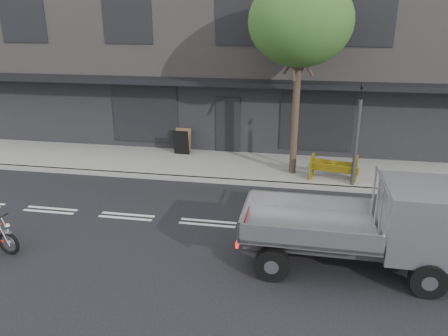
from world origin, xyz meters
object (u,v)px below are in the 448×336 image
at_px(flatbed_ute, 401,221).
at_px(sandwich_board, 181,143).
at_px(street_tree, 300,22).
at_px(construction_barrier, 334,169).
at_px(traffic_light_pole, 356,141).

distance_m(flatbed_ute, sandwich_board, 9.96).
distance_m(street_tree, construction_barrier, 4.94).
height_order(construction_barrier, sandwich_board, sandwich_board).
bearing_deg(construction_barrier, street_tree, 153.42).
height_order(traffic_light_pole, sandwich_board, traffic_light_pole).
bearing_deg(sandwich_board, construction_barrier, -15.93).
xyz_separation_m(street_tree, flatbed_ute, (2.47, -5.81, -4.02)).
relative_size(construction_barrier, sandwich_board, 1.55).
distance_m(traffic_light_pole, sandwich_board, 6.90).
height_order(flatbed_ute, sandwich_board, flatbed_ute).
xyz_separation_m(flatbed_ute, sandwich_board, (-6.95, 7.11, -0.60)).
relative_size(flatbed_ute, sandwich_board, 4.72).
distance_m(traffic_light_pole, flatbed_ute, 4.99).
bearing_deg(street_tree, sandwich_board, 163.75).
relative_size(traffic_light_pole, sandwich_board, 3.46).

